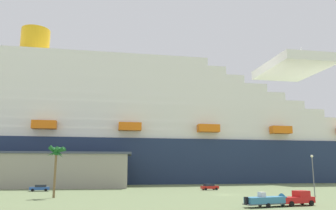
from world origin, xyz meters
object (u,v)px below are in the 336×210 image
pickup_truck (297,198)px  parked_car_red_hatchback (210,187)px  palm_tree (56,155)px  cruise_ship (118,132)px  parked_car_blue_suv (40,188)px  small_boat_on_trailer (270,200)px  street_lamp (313,169)px

pickup_truck → parked_car_red_hatchback: pickup_truck is taller
palm_tree → cruise_ship: bearing=80.8°
palm_tree → parked_car_red_hatchback: 41.46m
cruise_ship → parked_car_blue_suv: size_ratio=60.29×
pickup_truck → palm_tree: palm_tree is taller
small_boat_on_trailer → parked_car_blue_suv: 58.25m
pickup_truck → parked_car_blue_suv: (-47.00, 39.19, -0.21)m
cruise_ship → palm_tree: bearing=-99.2°
cruise_ship → parked_car_blue_suv: (-17.94, -46.39, -18.83)m
small_boat_on_trailer → street_lamp: (18.42, 19.22, 4.49)m
small_boat_on_trailer → palm_tree: bearing=149.7°
cruise_ship → pickup_truck: cruise_ship is taller
cruise_ship → small_boat_on_trailer: (24.02, -86.79, -18.71)m
cruise_ship → parked_car_red_hatchback: (25.08, -46.96, -18.84)m
small_boat_on_trailer → palm_tree: size_ratio=0.85×
cruise_ship → parked_car_blue_suv: 53.19m
palm_tree → small_boat_on_trailer: bearing=-30.3°
pickup_truck → palm_tree: (-39.78, 19.09, 7.18)m
parked_car_blue_suv → parked_car_red_hatchback: same height
palm_tree → parked_car_blue_suv: (-7.22, 20.10, -7.39)m
small_boat_on_trailer → street_lamp: street_lamp is taller
cruise_ship → street_lamp: bearing=-57.9°
small_boat_on_trailer → palm_tree: 40.89m
parked_car_red_hatchback → cruise_ship: bearing=118.1°
pickup_truck → street_lamp: bearing=53.4°
street_lamp → parked_car_blue_suv: (-60.38, 21.18, -4.62)m
cruise_ship → palm_tree: (-10.73, -66.50, -11.45)m
small_boat_on_trailer → parked_car_red_hatchback: size_ratio=1.80×
pickup_truck → cruise_ship: bearing=108.8°
pickup_truck → palm_tree: bearing=154.4°
small_boat_on_trailer → parked_car_red_hatchback: 39.85m
cruise_ship → parked_car_red_hatchback: cruise_ship is taller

